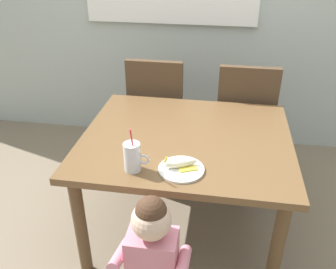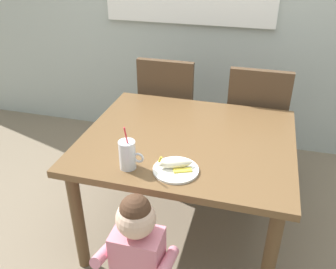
{
  "view_description": "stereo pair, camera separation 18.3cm",
  "coord_description": "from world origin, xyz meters",
  "px_view_note": "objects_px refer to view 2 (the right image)",
  "views": [
    {
      "loc": [
        0.19,
        -1.8,
        1.76
      ],
      "look_at": [
        -0.09,
        -0.1,
        0.78
      ],
      "focal_mm": 38.33,
      "sensor_mm": 36.0,
      "label": 1
    },
    {
      "loc": [
        0.37,
        -1.76,
        1.76
      ],
      "look_at": [
        -0.09,
        -0.1,
        0.78
      ],
      "focal_mm": 38.33,
      "sensor_mm": 36.0,
      "label": 2
    }
  ],
  "objects_px": {
    "dining_chair_right": "(256,119)",
    "toddler_standing": "(138,253)",
    "dining_chair_left": "(169,107)",
    "peeled_banana": "(176,164)",
    "snack_plate": "(176,170)",
    "dining_table": "(187,151)",
    "milk_cup": "(128,156)"
  },
  "relations": [
    {
      "from": "dining_chair_left",
      "to": "peeled_banana",
      "type": "height_order",
      "value": "dining_chair_left"
    },
    {
      "from": "dining_chair_right",
      "to": "milk_cup",
      "type": "bearing_deg",
      "value": 61.54
    },
    {
      "from": "dining_chair_right",
      "to": "dining_chair_left",
      "type": "bearing_deg",
      "value": -1.98
    },
    {
      "from": "snack_plate",
      "to": "peeled_banana",
      "type": "relative_size",
      "value": 1.31
    },
    {
      "from": "dining_table",
      "to": "milk_cup",
      "type": "relative_size",
      "value": 4.83
    },
    {
      "from": "milk_cup",
      "to": "dining_chair_left",
      "type": "bearing_deg",
      "value": 94.53
    },
    {
      "from": "dining_chair_left",
      "to": "dining_chair_right",
      "type": "bearing_deg",
      "value": 178.02
    },
    {
      "from": "toddler_standing",
      "to": "milk_cup",
      "type": "distance_m",
      "value": 0.46
    },
    {
      "from": "dining_chair_right",
      "to": "toddler_standing",
      "type": "xyz_separation_m",
      "value": [
        -0.42,
        -1.43,
        -0.02
      ]
    },
    {
      "from": "toddler_standing",
      "to": "milk_cup",
      "type": "xyz_separation_m",
      "value": [
        -0.16,
        0.34,
        0.26
      ]
    },
    {
      "from": "dining_table",
      "to": "milk_cup",
      "type": "bearing_deg",
      "value": -120.45
    },
    {
      "from": "toddler_standing",
      "to": "snack_plate",
      "type": "relative_size",
      "value": 3.64
    },
    {
      "from": "toddler_standing",
      "to": "snack_plate",
      "type": "height_order",
      "value": "toddler_standing"
    },
    {
      "from": "dining_chair_left",
      "to": "toddler_standing",
      "type": "xyz_separation_m",
      "value": [
        0.25,
        -1.45,
        -0.02
      ]
    },
    {
      "from": "dining_table",
      "to": "snack_plate",
      "type": "height_order",
      "value": "snack_plate"
    },
    {
      "from": "dining_chair_left",
      "to": "milk_cup",
      "type": "xyz_separation_m",
      "value": [
        0.09,
        -1.11,
        0.25
      ]
    },
    {
      "from": "peeled_banana",
      "to": "toddler_standing",
      "type": "bearing_deg",
      "value": -100.37
    },
    {
      "from": "dining_chair_left",
      "to": "dining_chair_right",
      "type": "xyz_separation_m",
      "value": [
        0.68,
        -0.02,
        0.0
      ]
    },
    {
      "from": "snack_plate",
      "to": "milk_cup",
      "type": "bearing_deg",
      "value": -172.0
    },
    {
      "from": "dining_table",
      "to": "toddler_standing",
      "type": "xyz_separation_m",
      "value": [
        -0.06,
        -0.72,
        -0.1
      ]
    },
    {
      "from": "dining_table",
      "to": "peeled_banana",
      "type": "distance_m",
      "value": 0.35
    },
    {
      "from": "dining_table",
      "to": "peeled_banana",
      "type": "bearing_deg",
      "value": -87.97
    },
    {
      "from": "dining_chair_right",
      "to": "snack_plate",
      "type": "distance_m",
      "value": 1.12
    },
    {
      "from": "dining_chair_right",
      "to": "milk_cup",
      "type": "distance_m",
      "value": 1.26
    },
    {
      "from": "dining_table",
      "to": "snack_plate",
      "type": "xyz_separation_m",
      "value": [
        0.02,
        -0.34,
        0.1
      ]
    },
    {
      "from": "dining_table",
      "to": "peeled_banana",
      "type": "xyz_separation_m",
      "value": [
        0.01,
        -0.33,
        0.13
      ]
    },
    {
      "from": "snack_plate",
      "to": "peeled_banana",
      "type": "xyz_separation_m",
      "value": [
        -0.0,
        0.01,
        0.03
      ]
    },
    {
      "from": "peeled_banana",
      "to": "milk_cup",
      "type": "bearing_deg",
      "value": -168.57
    },
    {
      "from": "dining_chair_right",
      "to": "toddler_standing",
      "type": "distance_m",
      "value": 1.49
    },
    {
      "from": "dining_chair_left",
      "to": "peeled_banana",
      "type": "distance_m",
      "value": 1.13
    },
    {
      "from": "dining_chair_left",
      "to": "dining_chair_right",
      "type": "height_order",
      "value": "same"
    },
    {
      "from": "dining_table",
      "to": "dining_chair_left",
      "type": "relative_size",
      "value": 1.26
    }
  ]
}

